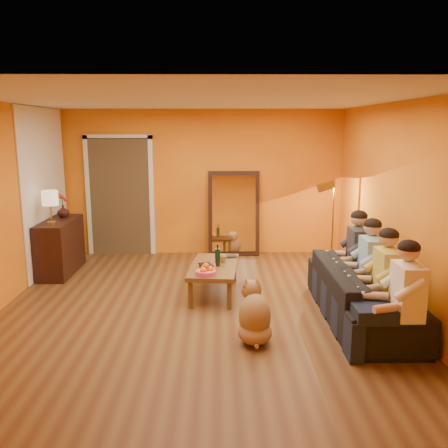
{
  "coord_description": "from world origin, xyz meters",
  "views": [
    {
      "loc": [
        0.28,
        -5.77,
        2.28
      ],
      "look_at": [
        0.35,
        0.5,
        1.0
      ],
      "focal_mm": 38.0,
      "sensor_mm": 36.0,
      "label": 1
    }
  ],
  "objects_px": {
    "mirror_frame": "(234,213)",
    "floor_lamp": "(333,227)",
    "dog": "(255,311)",
    "person_far_left": "(407,301)",
    "person_mid_left": "(387,283)",
    "vase": "(63,211)",
    "sofa": "(362,293)",
    "tumbler": "(223,259)",
    "laptop": "(227,257)",
    "sideboard": "(60,247)",
    "person_mid_right": "(371,268)",
    "coffee_table": "(214,279)",
    "table_lamp": "(51,207)",
    "person_far_right": "(358,256)",
    "wine_bottle": "(218,255)"
  },
  "relations": [
    {
      "from": "mirror_frame",
      "to": "floor_lamp",
      "type": "relative_size",
      "value": 1.06
    },
    {
      "from": "dog",
      "to": "person_far_left",
      "type": "bearing_deg",
      "value": -21.2
    },
    {
      "from": "mirror_frame",
      "to": "person_mid_left",
      "type": "height_order",
      "value": "mirror_frame"
    },
    {
      "from": "person_far_left",
      "to": "vase",
      "type": "bearing_deg",
      "value": 143.97
    },
    {
      "from": "sofa",
      "to": "tumbler",
      "type": "relative_size",
      "value": 20.84
    },
    {
      "from": "mirror_frame",
      "to": "laptop",
      "type": "xyz_separation_m",
      "value": [
        -0.16,
        -1.76,
        -0.33
      ]
    },
    {
      "from": "mirror_frame",
      "to": "dog",
      "type": "height_order",
      "value": "mirror_frame"
    },
    {
      "from": "sideboard",
      "to": "vase",
      "type": "relative_size",
      "value": 5.87
    },
    {
      "from": "person_far_left",
      "to": "person_mid_right",
      "type": "bearing_deg",
      "value": 90.0
    },
    {
      "from": "vase",
      "to": "coffee_table",
      "type": "bearing_deg",
      "value": -27.6
    },
    {
      "from": "table_lamp",
      "to": "vase",
      "type": "xyz_separation_m",
      "value": [
        0.0,
        0.55,
        -0.15
      ]
    },
    {
      "from": "mirror_frame",
      "to": "person_far_right",
      "type": "distance_m",
      "value": 2.84
    },
    {
      "from": "sideboard",
      "to": "person_far_left",
      "type": "height_order",
      "value": "person_far_left"
    },
    {
      "from": "table_lamp",
      "to": "laptop",
      "type": "bearing_deg",
      "value": -8.26
    },
    {
      "from": "table_lamp",
      "to": "laptop",
      "type": "xyz_separation_m",
      "value": [
        2.63,
        -0.38,
        -0.67
      ]
    },
    {
      "from": "sofa",
      "to": "person_far_left",
      "type": "xyz_separation_m",
      "value": [
        0.13,
        -1.0,
        0.28
      ]
    },
    {
      "from": "coffee_table",
      "to": "wine_bottle",
      "type": "height_order",
      "value": "wine_bottle"
    },
    {
      "from": "person_far_left",
      "to": "person_mid_right",
      "type": "height_order",
      "value": "same"
    },
    {
      "from": "person_far_left",
      "to": "tumbler",
      "type": "distance_m",
      "value": 2.7
    },
    {
      "from": "coffee_table",
      "to": "laptop",
      "type": "bearing_deg",
      "value": 67.97
    },
    {
      "from": "sideboard",
      "to": "person_mid_left",
      "type": "bearing_deg",
      "value": -28.55
    },
    {
      "from": "sideboard",
      "to": "person_far_right",
      "type": "relative_size",
      "value": 0.97
    },
    {
      "from": "table_lamp",
      "to": "person_mid_left",
      "type": "xyz_separation_m",
      "value": [
        4.37,
        -2.08,
        -0.49
      ]
    },
    {
      "from": "tumbler",
      "to": "vase",
      "type": "xyz_separation_m",
      "value": [
        -2.57,
        1.16,
        0.48
      ]
    },
    {
      "from": "dog",
      "to": "vase",
      "type": "bearing_deg",
      "value": 130.78
    },
    {
      "from": "sideboard",
      "to": "wine_bottle",
      "type": "distance_m",
      "value": 2.73
    },
    {
      "from": "sofa",
      "to": "wine_bottle",
      "type": "relative_size",
      "value": 7.27
    },
    {
      "from": "person_far_right",
      "to": "person_far_left",
      "type": "bearing_deg",
      "value": -90.0
    },
    {
      "from": "coffee_table",
      "to": "person_far_left",
      "type": "distance_m",
      "value": 2.73
    },
    {
      "from": "coffee_table",
      "to": "dog",
      "type": "height_order",
      "value": "dog"
    },
    {
      "from": "person_far_left",
      "to": "wine_bottle",
      "type": "relative_size",
      "value": 3.94
    },
    {
      "from": "coffee_table",
      "to": "person_far_right",
      "type": "bearing_deg",
      "value": -2.12
    },
    {
      "from": "person_far_left",
      "to": "sideboard",
      "type": "bearing_deg",
      "value": 146.18
    },
    {
      "from": "person_far_left",
      "to": "floor_lamp",
      "type": "bearing_deg",
      "value": 90.58
    },
    {
      "from": "table_lamp",
      "to": "person_far_left",
      "type": "xyz_separation_m",
      "value": [
        4.37,
        -2.63,
        -0.49
      ]
    },
    {
      "from": "person_far_left",
      "to": "wine_bottle",
      "type": "height_order",
      "value": "person_far_left"
    },
    {
      "from": "wine_bottle",
      "to": "vase",
      "type": "xyz_separation_m",
      "value": [
        -2.5,
        1.33,
        0.38
      ]
    },
    {
      "from": "dog",
      "to": "wine_bottle",
      "type": "distance_m",
      "value": 1.51
    },
    {
      "from": "person_mid_left",
      "to": "sideboard",
      "type": "bearing_deg",
      "value": 151.45
    },
    {
      "from": "mirror_frame",
      "to": "vase",
      "type": "bearing_deg",
      "value": -163.43
    },
    {
      "from": "coffee_table",
      "to": "person_far_left",
      "type": "relative_size",
      "value": 1.0
    },
    {
      "from": "dog",
      "to": "wine_bottle",
      "type": "xyz_separation_m",
      "value": [
        -0.4,
        1.44,
        0.24
      ]
    },
    {
      "from": "sideboard",
      "to": "person_far_left",
      "type": "distance_m",
      "value": 5.26
    },
    {
      "from": "wine_bottle",
      "to": "vase",
      "type": "relative_size",
      "value": 1.54
    },
    {
      "from": "floor_lamp",
      "to": "person_far_left",
      "type": "height_order",
      "value": "floor_lamp"
    },
    {
      "from": "tumbler",
      "to": "laptop",
      "type": "bearing_deg",
      "value": 75.38
    },
    {
      "from": "sofa",
      "to": "dog",
      "type": "height_order",
      "value": "dog"
    },
    {
      "from": "table_lamp",
      "to": "tumbler",
      "type": "distance_m",
      "value": 2.72
    },
    {
      "from": "person_mid_left",
      "to": "tumbler",
      "type": "distance_m",
      "value": 2.32
    },
    {
      "from": "person_mid_left",
      "to": "tumbler",
      "type": "xyz_separation_m",
      "value": [
        -1.8,
        1.47,
        -0.14
      ]
    }
  ]
}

